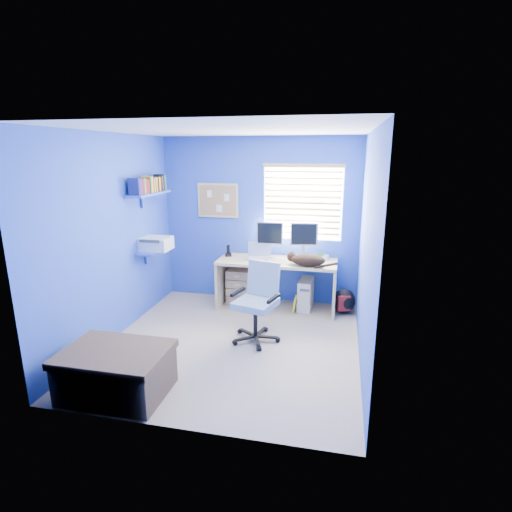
% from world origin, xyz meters
% --- Properties ---
extents(floor, '(3.00, 3.20, 0.00)m').
position_xyz_m(floor, '(0.00, 0.00, 0.00)').
color(floor, tan).
rests_on(floor, ground).
extents(ceiling, '(3.00, 3.20, 0.00)m').
position_xyz_m(ceiling, '(0.00, 0.00, 2.50)').
color(ceiling, white).
rests_on(ceiling, wall_back).
extents(wall_back, '(3.00, 0.01, 2.50)m').
position_xyz_m(wall_back, '(0.00, 1.60, 1.25)').
color(wall_back, blue).
rests_on(wall_back, ground).
extents(wall_front, '(3.00, 0.01, 2.50)m').
position_xyz_m(wall_front, '(0.00, -1.60, 1.25)').
color(wall_front, blue).
rests_on(wall_front, ground).
extents(wall_left, '(0.01, 3.20, 2.50)m').
position_xyz_m(wall_left, '(-1.50, 0.00, 1.25)').
color(wall_left, blue).
rests_on(wall_left, ground).
extents(wall_right, '(0.01, 3.20, 2.50)m').
position_xyz_m(wall_right, '(1.50, 0.00, 1.25)').
color(wall_right, blue).
rests_on(wall_right, ground).
extents(desk, '(1.73, 0.65, 0.74)m').
position_xyz_m(desk, '(0.33, 1.26, 0.37)').
color(desk, tan).
rests_on(desk, floor).
extents(laptop, '(0.35, 0.29, 0.22)m').
position_xyz_m(laptop, '(0.04, 1.29, 0.85)').
color(laptop, silver).
rests_on(laptop, desk).
extents(monitor_left, '(0.40, 0.13, 0.54)m').
position_xyz_m(monitor_left, '(0.20, 1.42, 1.01)').
color(monitor_left, silver).
rests_on(monitor_left, desk).
extents(monitor_right, '(0.41, 0.17, 0.54)m').
position_xyz_m(monitor_right, '(0.70, 1.45, 1.01)').
color(monitor_right, silver).
rests_on(monitor_right, desk).
extents(phone, '(0.12, 0.14, 0.17)m').
position_xyz_m(phone, '(-0.43, 1.35, 0.82)').
color(phone, black).
rests_on(phone, desk).
extents(mug, '(0.10, 0.09, 0.10)m').
position_xyz_m(mug, '(0.95, 1.44, 0.79)').
color(mug, '#2F8747').
rests_on(mug, desk).
extents(cd_spindle, '(0.13, 0.13, 0.07)m').
position_xyz_m(cd_spindle, '(1.01, 1.45, 0.78)').
color(cd_spindle, silver).
rests_on(cd_spindle, desk).
extents(cat, '(0.52, 0.37, 0.17)m').
position_xyz_m(cat, '(0.80, 1.05, 0.82)').
color(cat, black).
rests_on(cat, desk).
extents(tower_pc, '(0.21, 0.45, 0.45)m').
position_xyz_m(tower_pc, '(0.76, 1.34, 0.23)').
color(tower_pc, beige).
rests_on(tower_pc, floor).
extents(drawer_boxes, '(0.35, 0.28, 0.54)m').
position_xyz_m(drawer_boxes, '(-0.27, 1.34, 0.27)').
color(drawer_boxes, tan).
rests_on(drawer_boxes, floor).
extents(yellow_book, '(0.03, 0.17, 0.24)m').
position_xyz_m(yellow_book, '(0.62, 1.14, 0.12)').
color(yellow_book, yellow).
rests_on(yellow_book, floor).
extents(backpack, '(0.38, 0.34, 0.37)m').
position_xyz_m(backpack, '(1.32, 1.26, 0.19)').
color(backpack, black).
rests_on(backpack, floor).
extents(bed_corner, '(0.95, 0.68, 0.46)m').
position_xyz_m(bed_corner, '(-0.81, -1.24, 0.23)').
color(bed_corner, brown).
rests_on(bed_corner, floor).
extents(office_chair, '(0.69, 0.69, 0.96)m').
position_xyz_m(office_chair, '(0.27, 0.19, 0.36)').
color(office_chair, black).
rests_on(office_chair, floor).
extents(window_blinds, '(1.15, 0.05, 1.10)m').
position_xyz_m(window_blinds, '(0.65, 1.57, 1.55)').
color(window_blinds, white).
rests_on(window_blinds, ground).
extents(corkboard, '(0.64, 0.02, 0.52)m').
position_xyz_m(corkboard, '(-0.65, 1.58, 1.55)').
color(corkboard, tan).
rests_on(corkboard, ground).
extents(wall_shelves, '(0.42, 0.90, 1.05)m').
position_xyz_m(wall_shelves, '(-1.35, 0.75, 1.43)').
color(wall_shelves, blue).
rests_on(wall_shelves, ground).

